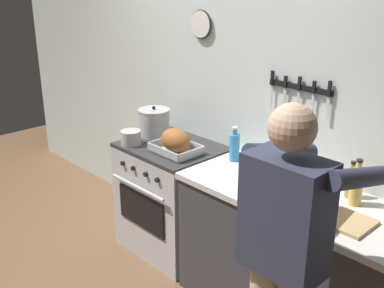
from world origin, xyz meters
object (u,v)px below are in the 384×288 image
stock_pot (154,122)px  stove (172,198)px  bottle_vinegar (351,182)px  cutting_board (338,218)px  bottle_cooking_oil (356,186)px  bottle_dish_soap (234,147)px  saucepan (131,138)px  person_cook (285,250)px  roasting_pan (176,142)px

stock_pot → stove: bearing=-12.6°
stove → bottle_vinegar: 1.50m
stock_pot → cutting_board: stock_pot is taller
bottle_cooking_oil → bottle_dish_soap: 0.92m
stove → saucepan: size_ratio=5.73×
person_cook → bottle_vinegar: size_ratio=7.26×
roasting_pan → bottle_vinegar: size_ratio=1.54×
saucepan → bottle_dish_soap: bearing=23.6°
person_cook → bottle_dish_soap: size_ratio=6.62×
cutting_board → stock_pot: bearing=174.8°
stove → person_cook: bearing=-22.2°
saucepan → stove: bearing=41.1°
stock_pot → saucepan: bearing=-80.7°
person_cook → cutting_board: size_ratio=4.61×
stove → roasting_pan: (0.13, -0.07, 0.53)m
bottle_vinegar → roasting_pan: bearing=-167.7°
stove → bottle_vinegar: bearing=8.1°
roasting_pan → bottle_vinegar: bearing=12.3°
stock_pot → saucepan: 0.28m
person_cook → cutting_board: person_cook is taller
stock_pot → saucepan: (0.04, -0.27, -0.05)m
roasting_pan → bottle_dish_soap: size_ratio=1.40×
bottle_cooking_oil → saucepan: bearing=-168.6°
saucepan → bottle_vinegar: bottle_vinegar is taller
bottle_cooking_oil → bottle_dish_soap: bottle_cooking_oil is taller
stove → stock_pot: stock_pot is taller
cutting_board → bottle_cooking_oil: bearing=97.5°
saucepan → cutting_board: size_ratio=0.44×
bottle_vinegar → bottle_cooking_oil: bearing=-44.5°
stock_pot → cutting_board: bearing=-5.2°
person_cook → bottle_cooking_oil: 0.75m
saucepan → bottle_dish_soap: size_ratio=0.63×
saucepan → bottle_vinegar: size_ratio=0.69×
roasting_pan → bottle_dish_soap: bearing=27.1°
cutting_board → bottle_dish_soap: size_ratio=1.44×
stove → saucepan: 0.60m
person_cook → bottle_dish_soap: person_cook is taller
roasting_pan → stock_pot: stock_pot is taller
bottle_dish_soap → bottle_vinegar: bearing=4.6°
saucepan → cutting_board: bearing=3.7°
roasting_pan → person_cook: bearing=-21.5°
saucepan → bottle_cooking_oil: size_ratio=0.56×
stove → person_cook: size_ratio=0.54×
bottle_cooking_oil → bottle_vinegar: bearing=135.5°
saucepan → bottle_vinegar: 1.67m
stove → saucepan: bearing=-138.9°
bottle_dish_soap → cutting_board: bearing=-13.3°
bottle_dish_soap → bottle_cooking_oil: bearing=0.2°
roasting_pan → cutting_board: roasting_pan is taller
bottle_cooking_oil → stove: bearing=-174.8°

